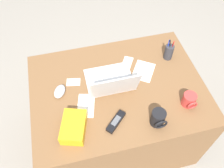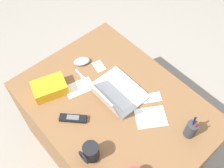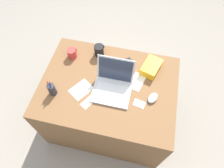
% 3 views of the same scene
% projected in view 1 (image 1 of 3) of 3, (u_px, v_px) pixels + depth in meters
% --- Properties ---
extents(ground_plane, '(6.00, 6.00, 0.00)m').
position_uv_depth(ground_plane, '(116.00, 133.00, 2.15)').
color(ground_plane, gray).
extents(desk, '(1.15, 0.85, 0.70)m').
position_uv_depth(desk, '(117.00, 114.00, 1.87)').
color(desk, brown).
rests_on(desk, ground).
extents(laptop, '(0.31, 0.31, 0.24)m').
position_uv_depth(laptop, '(111.00, 82.00, 1.56)').
color(laptop, silver).
rests_on(laptop, desk).
extents(computer_mouse, '(0.11, 0.13, 0.03)m').
position_uv_depth(computer_mouse, '(60.00, 91.00, 1.55)').
color(computer_mouse, silver).
rests_on(computer_mouse, desk).
extents(coffee_mug_white, '(0.08, 0.10, 0.11)m').
position_uv_depth(coffee_mug_white, '(158.00, 118.00, 1.39)').
color(coffee_mug_white, black).
rests_on(coffee_mug_white, desk).
extents(coffee_mug_tall, '(0.08, 0.09, 0.09)m').
position_uv_depth(coffee_mug_tall, '(189.00, 100.00, 1.48)').
color(coffee_mug_tall, '#C63833').
rests_on(coffee_mug_tall, desk).
extents(cordless_phone, '(0.14, 0.14, 0.03)m').
position_uv_depth(cordless_phone, '(116.00, 122.00, 1.43)').
color(cordless_phone, black).
rests_on(cordless_phone, desk).
extents(pen_holder, '(0.06, 0.06, 0.17)m').
position_uv_depth(pen_holder, '(169.00, 52.00, 1.71)').
color(pen_holder, '#333338').
rests_on(pen_holder, desk).
extents(snack_bag, '(0.19, 0.23, 0.08)m').
position_uv_depth(snack_bag, '(74.00, 127.00, 1.38)').
color(snack_bag, '#F2AD19').
rests_on(snack_bag, desk).
extents(paper_note_near_laptop, '(0.14, 0.19, 0.00)m').
position_uv_depth(paper_note_near_laptop, '(86.00, 106.00, 1.51)').
color(paper_note_near_laptop, white).
rests_on(paper_note_near_laptop, desk).
extents(paper_note_left, '(0.10, 0.08, 0.00)m').
position_uv_depth(paper_note_left, '(73.00, 82.00, 1.62)').
color(paper_note_left, white).
rests_on(paper_note_left, desk).
extents(paper_note_right, '(0.12, 0.15, 0.00)m').
position_uv_depth(paper_note_right, '(127.00, 64.00, 1.72)').
color(paper_note_right, white).
rests_on(paper_note_right, desk).
extents(paper_note_front, '(0.21, 0.22, 0.00)m').
position_uv_depth(paper_note_front, '(143.00, 71.00, 1.67)').
color(paper_note_front, white).
rests_on(paper_note_front, desk).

